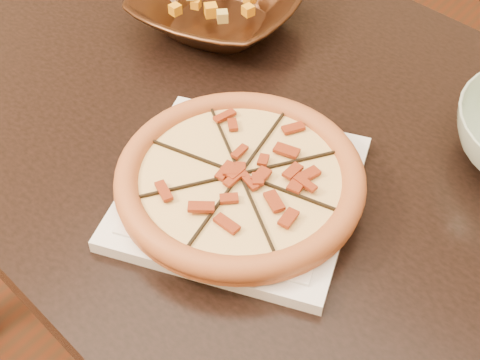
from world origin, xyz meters
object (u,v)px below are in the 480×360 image
at_px(pizza, 240,178).
at_px(dining_table, 260,171).
at_px(plate, 240,191).
at_px(bronze_bowl, 218,7).

bearing_deg(pizza, dining_table, 117.70).
relative_size(dining_table, pizza, 4.31).
height_order(dining_table, plate, plate).
bearing_deg(bronze_bowl, plate, -45.56).
xyz_separation_m(plate, bronze_bowl, (-0.27, 0.28, 0.02)).
height_order(plate, bronze_bowl, bronze_bowl).
xyz_separation_m(pizza, bronze_bowl, (-0.27, 0.28, -0.00)).
xyz_separation_m(plate, pizza, (-0.00, 0.00, 0.02)).
xyz_separation_m(dining_table, plate, (0.07, -0.14, 0.13)).
distance_m(dining_table, plate, 0.20).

